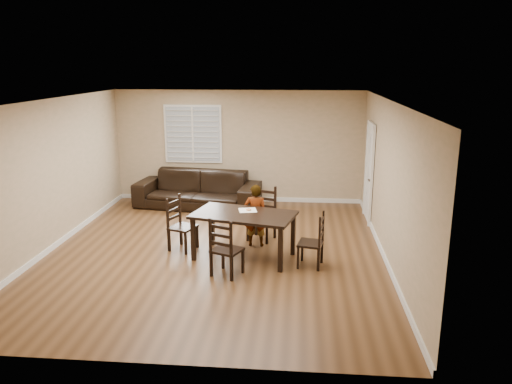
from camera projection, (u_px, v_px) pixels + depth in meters
ground at (216, 252)px, 9.03m from camera, size 7.00×7.00×0.00m
room at (217, 152)px, 8.74m from camera, size 6.04×7.04×2.72m
dining_table at (244, 218)px, 8.60m from camera, size 1.90×1.35×0.81m
chair_near at (264, 215)px, 9.65m from camera, size 0.59×0.57×1.03m
chair_far at (223, 251)px, 7.85m from camera, size 0.57×0.55×0.98m
chair_left at (177, 225)px, 9.09m from camera, size 0.55×0.56×0.99m
chair_right at (317, 243)px, 8.27m from camera, size 0.46×0.49×0.93m
child at (256, 215)px, 9.20m from camera, size 0.43×0.28×1.17m
napkin at (248, 210)px, 8.75m from camera, size 0.36×0.36×0.00m
donut at (249, 209)px, 8.74m from camera, size 0.09×0.09×0.03m
sofa at (198, 189)px, 11.76m from camera, size 3.00×1.49×0.84m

